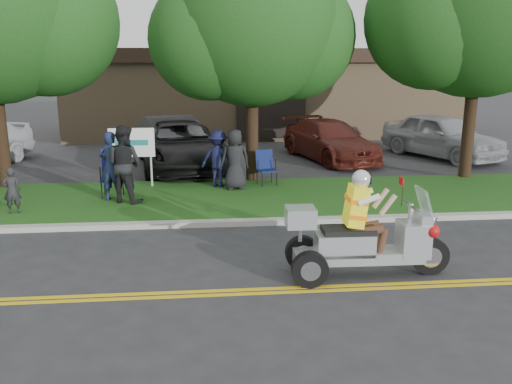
{
  "coord_description": "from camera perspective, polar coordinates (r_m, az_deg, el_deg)",
  "views": [
    {
      "loc": [
        -0.88,
        -8.5,
        3.68
      ],
      "look_at": [
        0.12,
        2.0,
        1.02
      ],
      "focal_mm": 38.0,
      "sensor_mm": 36.0,
      "label": 1
    }
  ],
  "objects": [
    {
      "name": "ground",
      "position": [
        9.31,
        0.43,
        -9.14
      ],
      "size": [
        120.0,
        120.0,
        0.0
      ],
      "primitive_type": "plane",
      "color": "#28282B",
      "rests_on": "ground"
    },
    {
      "name": "centerline_near",
      "position": [
        8.78,
        0.82,
        -10.6
      ],
      "size": [
        60.0,
        0.1,
        0.01
      ],
      "primitive_type": "cube",
      "color": "gold",
      "rests_on": "ground"
    },
    {
      "name": "centerline_far",
      "position": [
        8.92,
        0.71,
        -10.17
      ],
      "size": [
        60.0,
        0.1,
        0.01
      ],
      "primitive_type": "cube",
      "color": "gold",
      "rests_on": "ground"
    },
    {
      "name": "curb",
      "position": [
        12.14,
        -1.04,
        -3.2
      ],
      "size": [
        60.0,
        0.25,
        0.12
      ],
      "primitive_type": "cube",
      "color": "#A8A89E",
      "rests_on": "ground"
    },
    {
      "name": "grass_verge",
      "position": [
        14.2,
        -1.7,
        -0.65
      ],
      "size": [
        60.0,
        4.0,
        0.1
      ],
      "primitive_type": "cube",
      "color": "#1F4D14",
      "rests_on": "ground"
    },
    {
      "name": "commercial_building",
      "position": [
        27.68,
        0.57,
        10.69
      ],
      "size": [
        18.0,
        8.2,
        4.0
      ],
      "color": "#9E7F5B",
      "rests_on": "ground"
    },
    {
      "name": "tree_mid",
      "position": [
        15.82,
        -0.24,
        16.88
      ],
      "size": [
        5.88,
        4.8,
        7.05
      ],
      "color": "#332114",
      "rests_on": "ground"
    },
    {
      "name": "tree_right",
      "position": [
        17.5,
        22.69,
        17.53
      ],
      "size": [
        6.86,
        5.6,
        8.07
      ],
      "color": "#332114",
      "rests_on": "ground"
    },
    {
      "name": "business_sign",
      "position": [
        15.43,
        -12.93,
        4.75
      ],
      "size": [
        1.25,
        0.06,
        1.75
      ],
      "color": "silver",
      "rests_on": "ground"
    },
    {
      "name": "trike_scooter",
      "position": [
        9.37,
        10.94,
        -4.97
      ],
      "size": [
        2.85,
        0.95,
        1.87
      ],
      "rotation": [
        0.0,
        0.0,
        -0.02
      ],
      "color": "black",
      "rests_on": "ground"
    },
    {
      "name": "lawn_chair_a",
      "position": [
        14.64,
        -14.87,
        1.9
      ],
      "size": [
        0.55,
        0.58,
        1.05
      ],
      "rotation": [
        0.0,
        0.0,
        0.0
      ],
      "color": "black",
      "rests_on": "grass_verge"
    },
    {
      "name": "lawn_chair_b",
      "position": [
        15.44,
        1.01,
        2.84
      ],
      "size": [
        0.63,
        0.64,
        0.97
      ],
      "rotation": [
        0.0,
        0.0,
        0.26
      ],
      "color": "black",
      "rests_on": "grass_verge"
    },
    {
      "name": "spectator_adult_left",
      "position": [
        14.1,
        -14.97,
        2.65
      ],
      "size": [
        0.72,
        0.55,
        1.76
      ],
      "primitive_type": "imported",
      "rotation": [
        0.0,
        0.0,
        2.93
      ],
      "color": "#182245",
      "rests_on": "grass_verge"
    },
    {
      "name": "spectator_adult_mid",
      "position": [
        13.85,
        -13.72,
        2.88
      ],
      "size": [
        1.17,
        1.07,
        1.93
      ],
      "primitive_type": "imported",
      "rotation": [
        0.0,
        0.0,
        2.68
      ],
      "color": "black",
      "rests_on": "grass_verge"
    },
    {
      "name": "spectator_chair_a",
      "position": [
        15.14,
        -3.99,
        3.53
      ],
      "size": [
        1.18,
        0.97,
        1.59
      ],
      "primitive_type": "imported",
      "rotation": [
        0.0,
        0.0,
        2.71
      ],
      "color": "#15173A",
      "rests_on": "grass_verge"
    },
    {
      "name": "spectator_chair_b",
      "position": [
        14.83,
        -2.24,
        3.47
      ],
      "size": [
        0.89,
        0.65,
        1.66
      ],
      "primitive_type": "imported",
      "rotation": [
        0.0,
        0.0,
        3.31
      ],
      "color": "black",
      "rests_on": "grass_verge"
    },
    {
      "name": "child_left",
      "position": [
        13.77,
        -24.31,
        0.15
      ],
      "size": [
        0.45,
        0.35,
        1.09
      ],
      "primitive_type": "imported",
      "rotation": [
        0.0,
        0.0,
        3.4
      ],
      "color": "black",
      "rests_on": "grass_verge"
    },
    {
      "name": "parked_car_left",
      "position": [
        19.58,
        -8.69,
        5.49
      ],
      "size": [
        3.08,
        5.06,
        1.57
      ],
      "primitive_type": "imported",
      "rotation": [
        0.0,
        0.0,
        0.32
      ],
      "color": "#303032",
      "rests_on": "ground"
    },
    {
      "name": "parked_car_mid",
      "position": [
        18.21,
        -7.92,
        4.85
      ],
      "size": [
        3.43,
        5.95,
        1.56
      ],
      "primitive_type": "imported",
      "rotation": [
        0.0,
        0.0,
        0.16
      ],
      "color": "black",
      "rests_on": "ground"
    },
    {
      "name": "parked_car_right",
      "position": [
        19.88,
        7.78,
        5.41
      ],
      "size": [
        3.26,
        5.23,
        1.41
      ],
      "primitive_type": "imported",
      "rotation": [
        0.0,
        0.0,
        0.28
      ],
      "color": "#511A12",
      "rests_on": "ground"
    },
    {
      "name": "parked_car_far_right",
      "position": [
        21.23,
        18.96,
        5.63
      ],
      "size": [
        3.77,
        5.16,
        1.63
      ],
      "primitive_type": "imported",
      "rotation": [
        0.0,
        0.0,
        0.43
      ],
      "color": "#989B9F",
      "rests_on": "ground"
    }
  ]
}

